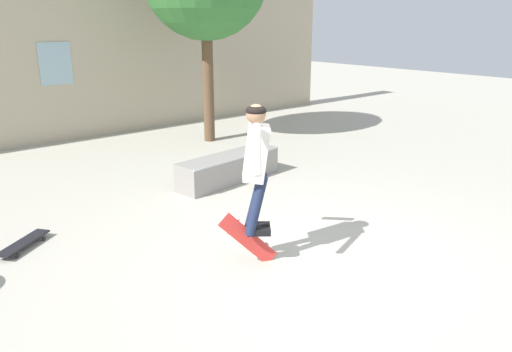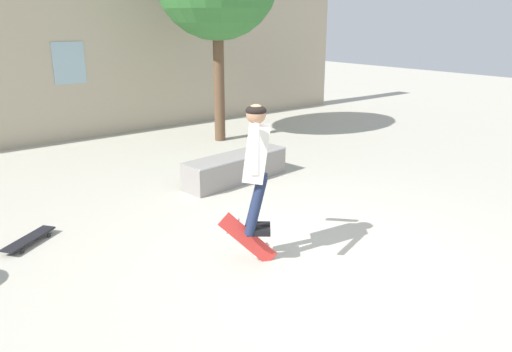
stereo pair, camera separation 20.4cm
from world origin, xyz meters
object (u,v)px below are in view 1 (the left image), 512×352
Objects in this scene: skater at (256,158)px; skateboard_resting at (23,243)px; skateboard_flipping at (248,239)px; skate_ledge at (229,168)px.

skater is 3.04m from skateboard_resting.
skateboard_resting is (-1.83, 2.03, -0.21)m from skateboard_flipping.
skateboard_flipping is (-0.08, 0.04, -0.94)m from skater.
skater reaches higher than skateboard_resting.
skater is at bearing -128.39° from skate_ledge.
skate_ledge is 2.72× the size of skateboard_resting.
skater reaches higher than skateboard_flipping.
skateboard_flipping is 2.74m from skateboard_resting.
skate_ledge is at bearing 151.45° from skateboard_resting.
skateboard_flipping is at bearing 96.32° from skateboard_resting.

